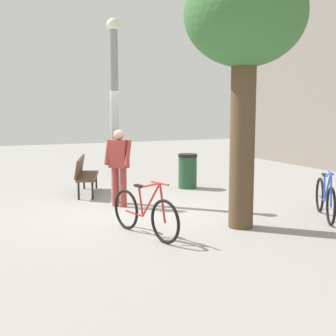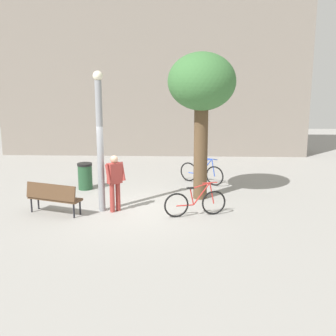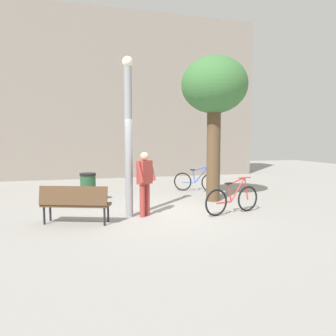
{
  "view_description": "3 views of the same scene",
  "coord_description": "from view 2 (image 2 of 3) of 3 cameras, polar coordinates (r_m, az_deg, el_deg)",
  "views": [
    {
      "loc": [
        8.63,
        -3.26,
        2.14
      ],
      "look_at": [
        1.29,
        0.09,
        1.05
      ],
      "focal_mm": 48.05,
      "sensor_mm": 36.0,
      "label": 1
    },
    {
      "loc": [
        1.46,
        -12.57,
        4.13
      ],
      "look_at": [
        0.97,
        1.18,
        0.99
      ],
      "focal_mm": 47.29,
      "sensor_mm": 36.0,
      "label": 2
    },
    {
      "loc": [
        -1.98,
        -8.0,
        1.98
      ],
      "look_at": [
        0.35,
        0.68,
        1.16
      ],
      "focal_mm": 32.92,
      "sensor_mm": 36.0,
      "label": 3
    }
  ],
  "objects": [
    {
      "name": "ground_plane",
      "position": [
        13.32,
        -4.38,
        -5.27
      ],
      "size": [
        36.0,
        36.0,
        0.0
      ],
      "primitive_type": "plane",
      "color": "gray"
    },
    {
      "name": "building_facade",
      "position": [
        21.68,
        -1.88,
        13.2
      ],
      "size": [
        14.53,
        2.0,
        8.53
      ],
      "primitive_type": "cube",
      "color": "gray",
      "rests_on": "ground_plane"
    },
    {
      "name": "lamppost",
      "position": [
        12.76,
        -8.78,
        3.83
      ],
      "size": [
        0.28,
        0.28,
        4.05
      ],
      "color": "gray",
      "rests_on": "ground_plane"
    },
    {
      "name": "person_by_lamppost",
      "position": [
        12.89,
        -6.88,
        -1.47
      ],
      "size": [
        0.59,
        0.56,
        1.67
      ],
      "color": "#9E3833",
      "rests_on": "ground_plane"
    },
    {
      "name": "park_bench",
      "position": [
        13.07,
        -14.58,
        -3.51
      ],
      "size": [
        1.67,
        0.97,
        0.92
      ],
      "color": "#513823",
      "rests_on": "ground_plane"
    },
    {
      "name": "plaza_tree",
      "position": [
        13.8,
        4.37,
        10.45
      ],
      "size": [
        2.1,
        2.1,
        4.6
      ],
      "color": "brown",
      "rests_on": "ground_plane"
    },
    {
      "name": "bicycle_red",
      "position": [
        12.58,
        3.57,
        -4.51
      ],
      "size": [
        1.76,
        0.5,
        0.97
      ],
      "color": "black",
      "rests_on": "ground_plane"
    },
    {
      "name": "bicycle_blue",
      "position": [
        16.1,
        4.35,
        -0.65
      ],
      "size": [
        1.55,
        1.03,
        0.97
      ],
      "color": "black",
      "rests_on": "ground_plane"
    },
    {
      "name": "trash_bin",
      "position": [
        15.54,
        -10.63,
        -1.03
      ],
      "size": [
        0.51,
        0.51,
        0.92
      ],
      "color": "#234C2D",
      "rests_on": "ground_plane"
    }
  ]
}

